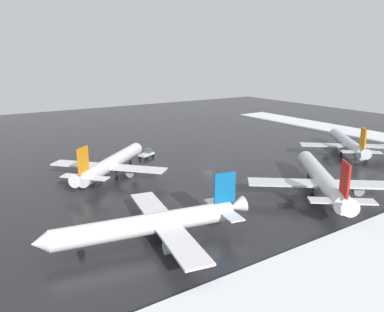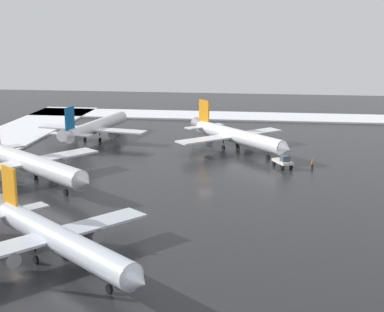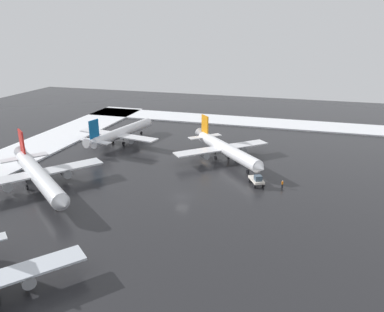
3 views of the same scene
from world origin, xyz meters
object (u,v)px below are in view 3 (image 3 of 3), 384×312
at_px(airplane_foreground_jet, 226,149).
at_px(ground_crew_by_nose_gear, 282,184).
at_px(airplane_parked_starboard, 38,175).
at_px(airplane_parked_portside, 122,132).
at_px(pushback_tug, 257,180).
at_px(ground_crew_mid_apron, 229,156).

xyz_separation_m(airplane_foreground_jet, ground_crew_by_nose_gear, (13.61, 15.21, -2.17)).
height_order(airplane_parked_starboard, ground_crew_by_nose_gear, airplane_parked_starboard).
bearing_deg(airplane_parked_portside, ground_crew_by_nose_gear, -102.35).
height_order(airplane_parked_portside, pushback_tug, airplane_parked_portside).
distance_m(airplane_parked_portside, pushback_tug, 47.60).
relative_size(airplane_parked_portside, ground_crew_mid_apron, 18.36).
distance_m(airplane_foreground_jet, pushback_tug, 16.89).
relative_size(pushback_tug, ground_crew_mid_apron, 2.98).
bearing_deg(airplane_parked_portside, airplane_foreground_jet, -91.21).
relative_size(airplane_parked_portside, pushback_tug, 6.16).
relative_size(airplane_foreground_jet, ground_crew_by_nose_gear, 15.12).
bearing_deg(airplane_foreground_jet, pushback_tug, -6.72).
bearing_deg(ground_crew_mid_apron, ground_crew_by_nose_gear, -21.83).
distance_m(pushback_tug, ground_crew_mid_apron, 17.49).
height_order(pushback_tug, ground_crew_by_nose_gear, pushback_tug).
xyz_separation_m(airplane_foreground_jet, pushback_tug, (13.68, 9.73, -1.86)).
height_order(airplane_parked_starboard, pushback_tug, airplane_parked_starboard).
height_order(airplane_foreground_jet, airplane_parked_starboard, airplane_parked_starboard).
xyz_separation_m(airplane_parked_portside, ground_crew_by_nose_gear, (20.66, 48.29, -2.12)).
distance_m(airplane_foreground_jet, airplane_parked_starboard, 44.95).
bearing_deg(airplane_parked_starboard, airplane_parked_portside, 126.95).
height_order(pushback_tug, ground_crew_mid_apron, pushback_tug).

